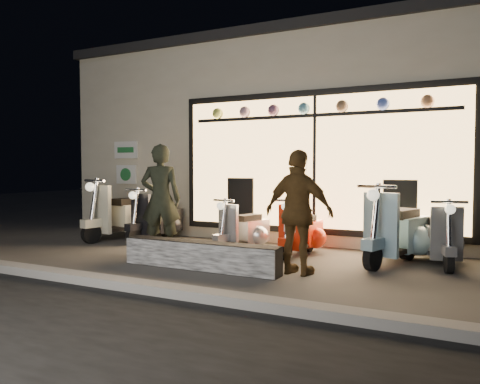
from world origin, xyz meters
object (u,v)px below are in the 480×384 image
(scooter_silver, at_px, (246,230))
(woman, at_px, (299,212))
(scooter_red, at_px, (303,232))
(graffiti_barrier, at_px, (200,255))
(man, at_px, (161,199))

(scooter_silver, relative_size, woman, 0.74)
(scooter_red, height_order, woman, woman)
(woman, bearing_deg, scooter_red, -64.72)
(graffiti_barrier, relative_size, scooter_silver, 1.93)
(scooter_silver, distance_m, man, 1.58)
(scooter_silver, distance_m, woman, 2.04)
(scooter_silver, height_order, woman, woman)
(man, bearing_deg, woman, 147.35)
(scooter_red, bearing_deg, graffiti_barrier, -112.48)
(scooter_red, bearing_deg, man, -150.22)
(scooter_silver, height_order, scooter_red, scooter_red)
(graffiti_barrier, xyz_separation_m, woman, (1.36, 0.31, 0.65))
(graffiti_barrier, relative_size, man, 1.31)
(scooter_red, bearing_deg, scooter_silver, -168.13)
(graffiti_barrier, xyz_separation_m, scooter_red, (0.92, 1.80, 0.17))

